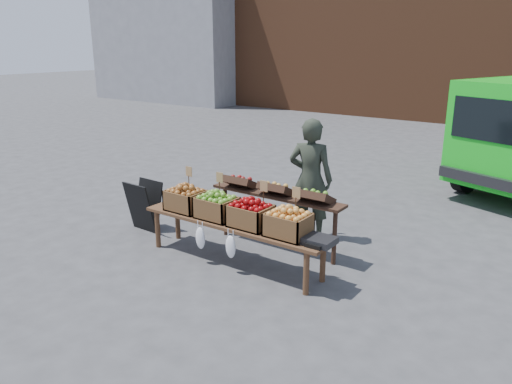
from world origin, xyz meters
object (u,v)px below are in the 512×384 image
Objects in this scene: display_bench at (234,243)px; crate_golden_apples at (186,200)px; chalkboard_sign at (144,206)px; weighing_scale at (320,241)px; crate_red_apples at (251,216)px; back_table at (276,213)px; crate_green_apples at (288,225)px; vendor at (310,179)px; crate_russet_pears at (217,208)px.

crate_golden_apples is (-0.82, 0.00, 0.42)m from display_bench.
chalkboard_sign is at bearing 171.64° from crate_golden_apples.
display_bench is at bearing 180.00° from weighing_scale.
back_table is at bearing 97.15° from crate_red_apples.
crate_golden_apples is 1.00× the size of crate_red_apples.
chalkboard_sign is 1.56× the size of crate_green_apples.
vendor is 1.54m from display_bench.
crate_golden_apples is 0.55m from crate_russet_pears.
vendor reaches higher than crate_golden_apples.
vendor is 5.22× the size of weighing_scale.
chalkboard_sign is (-2.19, -1.22, -0.50)m from vendor.
back_table is 1.25m from crate_golden_apples.
crate_golden_apples is at bearing 180.00° from crate_russet_pears.
crate_russet_pears is (0.55, 0.00, 0.00)m from crate_golden_apples.
vendor is 2.56m from chalkboard_sign.
back_table is at bearing 17.81° from chalkboard_sign.
display_bench is 5.40× the size of crate_red_apples.
crate_green_apples is at bearing 180.00° from weighing_scale.
weighing_scale is at bearing 0.00° from crate_green_apples.
crate_golden_apples is 1.00× the size of crate_green_apples.
back_table is 1.29m from weighing_scale.
vendor reaches higher than crate_red_apples.
crate_green_apples reaches higher than display_bench.
crate_russet_pears is 1.53m from weighing_scale.
display_bench is 0.51m from crate_red_apples.
crate_green_apples is (1.10, 0.00, 0.00)m from crate_russet_pears.
crate_green_apples is (0.82, 0.00, 0.42)m from display_bench.
chalkboard_sign is 0.29× the size of display_bench.
crate_golden_apples is at bearing 180.00° from crate_red_apples.
chalkboard_sign is 1.56× the size of crate_golden_apples.
crate_green_apples is at bearing 0.00° from crate_red_apples.
crate_golden_apples reaches higher than display_bench.
crate_golden_apples and crate_russet_pears have the same top height.
vendor is 2.27× the size of chalkboard_sign.
back_table is 4.20× the size of crate_golden_apples.
vendor is at bearing 31.30° from chalkboard_sign.
vendor is at bearing 76.31° from back_table.
crate_red_apples is at bearing 180.00° from crate_green_apples.
weighing_scale is (0.91, -1.37, -0.28)m from vendor.
chalkboard_sign is at bearing 177.22° from weighing_scale.
crate_golden_apples is 1.47× the size of weighing_scale.
weighing_scale is at bearing 0.00° from crate_red_apples.
display_bench is (-0.34, -1.37, -0.60)m from vendor.
crate_golden_apples is 2.08m from weighing_scale.
display_bench is (1.85, -0.15, -0.11)m from chalkboard_sign.
back_table is 4.20× the size of crate_green_apples.
crate_golden_apples is 1.00× the size of crate_russet_pears.
vendor reaches higher than crate_green_apples.
crate_red_apples reaches higher than chalkboard_sign.
chalkboard_sign is at bearing 174.54° from crate_russet_pears.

